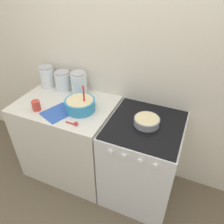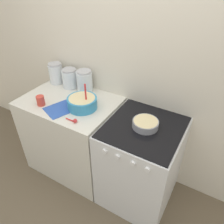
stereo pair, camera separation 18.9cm
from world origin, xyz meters
TOP-DOWN VIEW (x-y plane):
  - ground_plane at (0.00, 0.00)m, footprint 12.00×12.00m
  - wall_back at (0.00, 0.70)m, footprint 4.87×0.05m
  - countertop_cabinet at (-0.47, 0.34)m, footprint 0.94×0.67m
  - stove at (0.34, 0.34)m, footprint 0.65×0.69m
  - mixing_bowl at (-0.27, 0.30)m, footprint 0.27×0.27m
  - baking_pan at (0.34, 0.34)m, footprint 0.22×0.22m
  - storage_jar_left at (-0.82, 0.57)m, footprint 0.15×0.15m
  - storage_jar_middle at (-0.63, 0.57)m, footprint 0.16×0.16m
  - storage_jar_right at (-0.44, 0.57)m, footprint 0.16×0.16m
  - tin_can at (-0.64, 0.15)m, footprint 0.07×0.07m
  - recipe_page at (-0.43, 0.18)m, footprint 0.30×0.32m
  - measuring_spoon at (-0.20, 0.09)m, footprint 0.12×0.04m

SIDE VIEW (x-z plane):
  - ground_plane at x=0.00m, z-range 0.00..0.00m
  - stove at x=0.34m, z-range 0.00..0.90m
  - countertop_cabinet at x=-0.47m, z-range 0.00..0.90m
  - recipe_page at x=-0.43m, z-range 0.90..0.90m
  - measuring_spoon at x=-0.20m, z-range 0.89..0.93m
  - baking_pan at x=0.34m, z-range 0.90..0.96m
  - tin_can at x=-0.64m, z-range 0.90..0.99m
  - mixing_bowl at x=-0.27m, z-range 0.83..1.09m
  - storage_jar_middle at x=-0.63m, z-range 0.88..1.08m
  - storage_jar_left at x=-0.82m, z-range 0.88..1.10m
  - storage_jar_right at x=-0.44m, z-range 0.88..1.11m
  - wall_back at x=0.00m, z-range 0.00..2.40m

